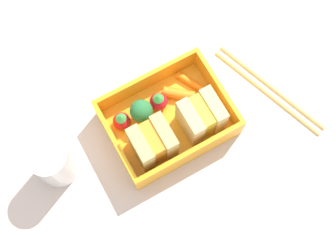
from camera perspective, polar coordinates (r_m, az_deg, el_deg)
name	(u,v)px	position (r cm, az deg, el deg)	size (l,w,h in cm)	color
ground_plane	(168,125)	(67.92, 0.00, -0.97)	(120.00, 120.00, 2.00)	beige
bento_tray	(168,122)	(66.40, 0.00, -0.56)	(16.66, 12.79, 1.20)	orange
bento_rim	(168,117)	(64.01, 0.00, 0.11)	(16.66, 12.79, 3.82)	orange
sandwich_left	(201,116)	(62.98, 4.05, 0.14)	(5.20, 4.95, 6.09)	#E1BD7A
sandwich_center_left	(153,142)	(61.82, -1.88, -3.06)	(5.20, 4.95, 6.09)	tan
carrot_stick_far_left	(193,83)	(67.31, 3.04, 4.16)	(1.01, 1.01, 5.26)	orange
carrot_stick_left	(179,94)	(66.36, 1.33, 2.88)	(1.52, 1.52, 4.44)	orange
strawberry_left	(160,101)	(65.32, -1.00, 2.06)	(2.55, 2.55, 3.15)	red
broccoli_floret	(141,111)	(63.62, -3.28, 0.78)	(3.16, 3.16, 4.30)	#89C968
strawberry_far_left	(122,121)	(64.70, -5.66, -0.43)	(2.49, 2.49, 3.09)	red
chopstick_pair	(269,89)	(69.93, 12.24, 3.40)	(7.97, 18.80, 0.70)	tan
drinking_glass	(54,163)	(63.17, -13.78, -5.39)	(5.17, 5.17, 8.03)	white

